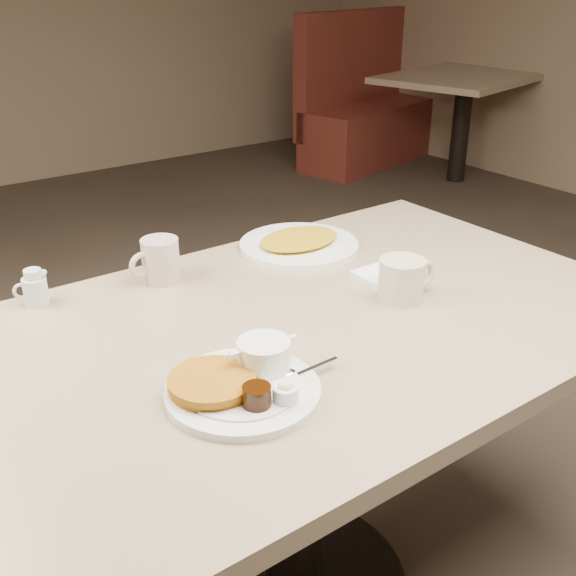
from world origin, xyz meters
TOP-DOWN VIEW (x-y plane):
  - diner_table at (0.00, 0.00)m, footprint 1.50×0.90m
  - main_plate at (-0.22, -0.15)m, footprint 0.33×0.29m
  - coffee_mug_near at (0.26, -0.05)m, footprint 0.15×0.11m
  - napkin at (0.30, 0.05)m, footprint 0.14×0.11m
  - coffee_mug_far at (-0.12, 0.34)m, footprint 0.12×0.09m
  - creamer_right at (-0.39, 0.39)m, footprint 0.08×0.06m
  - hash_plate at (0.25, 0.32)m, footprint 0.33×0.33m
  - booth_back_right at (2.94, 2.93)m, footprint 1.52×1.68m

SIDE VIEW (x-z plane):
  - booth_back_right at x=2.94m, z-range -0.15..0.97m
  - diner_table at x=0.00m, z-range 0.21..0.96m
  - napkin at x=0.30m, z-range 0.75..0.77m
  - hash_plate at x=0.25m, z-range 0.75..0.78m
  - main_plate at x=-0.22m, z-range 0.74..0.81m
  - creamer_right at x=-0.39m, z-range 0.75..0.83m
  - coffee_mug_near at x=0.26m, z-range 0.75..0.84m
  - coffee_mug_far at x=-0.12m, z-range 0.75..0.85m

